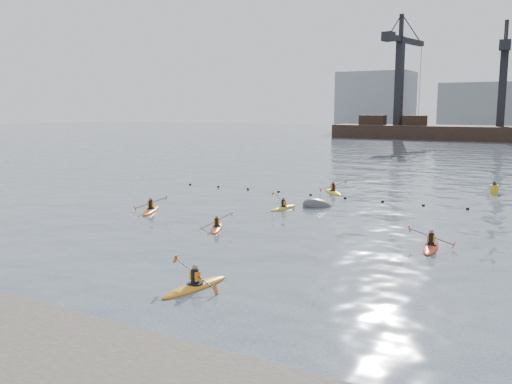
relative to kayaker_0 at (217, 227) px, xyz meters
The scene contains 11 objects.
ground 9.80m from the kayaker_0, 61.17° to the right, with size 400.00×400.00×0.00m, color #374351.
float_line 14.57m from the kayaker_0, 73.15° to the left, with size 33.24×0.73×0.24m.
barge_pier 101.53m from the kayaker_0, 87.46° to the left, with size 72.00×19.30×29.50m.
kayaker_0 is the anchor object (origin of this frame).
kayaker_1 10.51m from the kayaker_0, 60.73° to the right, with size 2.36×3.49×1.30m.
kayaker_2 7.28m from the kayaker_0, 161.93° to the left, with size 2.20×3.40×1.28m.
kayaker_3 7.70m from the kayaker_0, 86.66° to the left, with size 2.03×2.94×1.25m.
kayaker_4 11.93m from the kayaker_0, ahead, with size 2.33×3.46×1.20m.
kayaker_5 16.12m from the kayaker_0, 87.14° to the left, with size 2.86×3.04×1.22m.
mooring_buoy 9.87m from the kayaker_0, 77.03° to the left, with size 2.21×1.31×1.10m, color #424547.
nav_buoy 25.80m from the kayaker_0, 61.17° to the left, with size 0.65×0.65×1.19m.
Camera 1 is at (12.60, -17.07, 6.98)m, focal length 38.00 mm.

